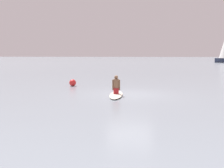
% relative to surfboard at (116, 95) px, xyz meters
% --- Properties ---
extents(ground_plane, '(400.00, 400.00, 0.00)m').
position_rel_surfboard_xyz_m(ground_plane, '(0.69, 0.63, -0.06)').
color(ground_plane, gray).
extents(surfboard, '(0.84, 3.02, 0.12)m').
position_rel_surfboard_xyz_m(surfboard, '(0.00, 0.00, 0.00)').
color(surfboard, silver).
rests_on(surfboard, ground).
extents(person_paddler, '(0.43, 0.34, 0.98)m').
position_rel_surfboard_xyz_m(person_paddler, '(0.00, 0.00, 0.50)').
color(person_paddler, '#A51E23').
rests_on(person_paddler, surfboard).
extents(buoy_marker, '(0.47, 0.47, 0.47)m').
position_rel_surfboard_xyz_m(buoy_marker, '(-3.55, 4.02, 0.18)').
color(buoy_marker, red).
rests_on(buoy_marker, ground).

